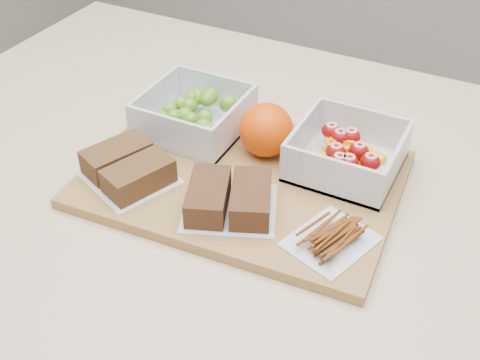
{
  "coord_description": "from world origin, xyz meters",
  "views": [
    {
      "loc": [
        0.29,
        -0.57,
        1.42
      ],
      "look_at": [
        0.0,
        -0.01,
        0.93
      ],
      "focal_mm": 45.0,
      "sensor_mm": 36.0,
      "label": 1
    }
  ],
  "objects_px": {
    "cutting_board": "(242,179)",
    "orange": "(266,130)",
    "sandwich_bag_center": "(230,198)",
    "sandwich_bag_left": "(128,167)",
    "pretzel_bag": "(331,235)",
    "grape_container": "(196,114)",
    "fruit_container": "(346,154)"
  },
  "relations": [
    {
      "from": "cutting_board",
      "to": "orange",
      "type": "xyz_separation_m",
      "value": [
        0.01,
        0.06,
        0.05
      ]
    },
    {
      "from": "cutting_board",
      "to": "sandwich_bag_center",
      "type": "relative_size",
      "value": 2.82
    },
    {
      "from": "cutting_board",
      "to": "sandwich_bag_left",
      "type": "xyz_separation_m",
      "value": [
        -0.13,
        -0.08,
        0.03
      ]
    },
    {
      "from": "sandwich_bag_center",
      "to": "pretzel_bag",
      "type": "bearing_deg",
      "value": 0.83
    },
    {
      "from": "cutting_board",
      "to": "grape_container",
      "type": "bearing_deg",
      "value": 144.51
    },
    {
      "from": "orange",
      "to": "sandwich_bag_left",
      "type": "xyz_separation_m",
      "value": [
        -0.14,
        -0.14,
        -0.02
      ]
    },
    {
      "from": "pretzel_bag",
      "to": "sandwich_bag_left",
      "type": "bearing_deg",
      "value": -178.56
    },
    {
      "from": "sandwich_bag_center",
      "to": "pretzel_bag",
      "type": "height_order",
      "value": "sandwich_bag_center"
    },
    {
      "from": "grape_container",
      "to": "fruit_container",
      "type": "relative_size",
      "value": 1.02
    },
    {
      "from": "grape_container",
      "to": "sandwich_bag_left",
      "type": "relative_size",
      "value": 0.96
    },
    {
      "from": "sandwich_bag_left",
      "to": "sandwich_bag_center",
      "type": "height_order",
      "value": "same"
    },
    {
      "from": "cutting_board",
      "to": "sandwich_bag_left",
      "type": "distance_m",
      "value": 0.16
    },
    {
      "from": "cutting_board",
      "to": "grape_container",
      "type": "height_order",
      "value": "grape_container"
    },
    {
      "from": "sandwich_bag_left",
      "to": "pretzel_bag",
      "type": "xyz_separation_m",
      "value": [
        0.29,
        0.01,
        -0.01
      ]
    },
    {
      "from": "cutting_board",
      "to": "grape_container",
      "type": "xyz_separation_m",
      "value": [
        -0.11,
        0.07,
        0.03
      ]
    },
    {
      "from": "pretzel_bag",
      "to": "sandwich_bag_center",
      "type": "bearing_deg",
      "value": -179.17
    },
    {
      "from": "sandwich_bag_center",
      "to": "pretzel_bag",
      "type": "xyz_separation_m",
      "value": [
        0.14,
        0.0,
        -0.01
      ]
    },
    {
      "from": "cutting_board",
      "to": "pretzel_bag",
      "type": "xyz_separation_m",
      "value": [
        0.15,
        -0.07,
        0.02
      ]
    },
    {
      "from": "fruit_container",
      "to": "cutting_board",
      "type": "bearing_deg",
      "value": -146.81
    },
    {
      "from": "fruit_container",
      "to": "sandwich_bag_left",
      "type": "distance_m",
      "value": 0.3
    },
    {
      "from": "grape_container",
      "to": "orange",
      "type": "distance_m",
      "value": 0.12
    },
    {
      "from": "cutting_board",
      "to": "fruit_container",
      "type": "xyz_separation_m",
      "value": [
        0.12,
        0.08,
        0.03
      ]
    },
    {
      "from": "orange",
      "to": "sandwich_bag_center",
      "type": "distance_m",
      "value": 0.14
    },
    {
      "from": "cutting_board",
      "to": "sandwich_bag_center",
      "type": "xyz_separation_m",
      "value": [
        0.02,
        -0.07,
        0.03
      ]
    },
    {
      "from": "fruit_container",
      "to": "pretzel_bag",
      "type": "relative_size",
      "value": 1.14
    },
    {
      "from": "sandwich_bag_left",
      "to": "cutting_board",
      "type": "bearing_deg",
      "value": 29.75
    },
    {
      "from": "orange",
      "to": "sandwich_bag_left",
      "type": "distance_m",
      "value": 0.2
    },
    {
      "from": "grape_container",
      "to": "sandwich_bag_center",
      "type": "distance_m",
      "value": 0.19
    },
    {
      "from": "fruit_container",
      "to": "sandwich_bag_center",
      "type": "height_order",
      "value": "fruit_container"
    },
    {
      "from": "sandwich_bag_center",
      "to": "cutting_board",
      "type": "bearing_deg",
      "value": 104.25
    },
    {
      "from": "sandwich_bag_left",
      "to": "pretzel_bag",
      "type": "distance_m",
      "value": 0.29
    },
    {
      "from": "orange",
      "to": "pretzel_bag",
      "type": "relative_size",
      "value": 0.63
    }
  ]
}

